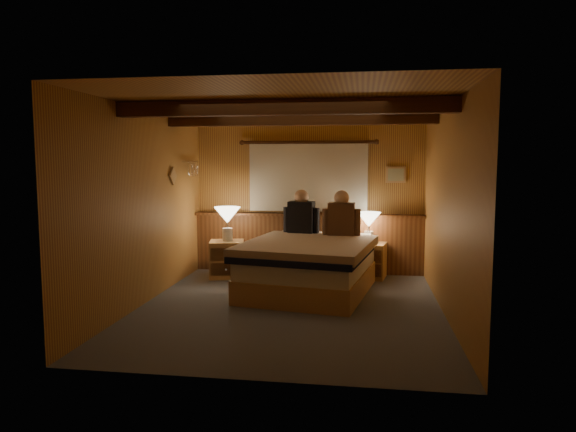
% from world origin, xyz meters
% --- Properties ---
extents(floor, '(4.20, 4.20, 0.00)m').
position_xyz_m(floor, '(0.00, 0.00, 0.00)').
color(floor, '#4E535D').
rests_on(floor, ground).
extents(ceiling, '(4.20, 4.20, 0.00)m').
position_xyz_m(ceiling, '(0.00, 0.00, 2.40)').
color(ceiling, '#E0AB54').
rests_on(ceiling, wall_back).
extents(wall_back, '(3.60, 0.00, 3.60)m').
position_xyz_m(wall_back, '(0.00, 2.10, 1.20)').
color(wall_back, gold).
rests_on(wall_back, floor).
extents(wall_left, '(0.00, 4.20, 4.20)m').
position_xyz_m(wall_left, '(-1.80, 0.00, 1.20)').
color(wall_left, gold).
rests_on(wall_left, floor).
extents(wall_right, '(0.00, 4.20, 4.20)m').
position_xyz_m(wall_right, '(1.80, 0.00, 1.20)').
color(wall_right, gold).
rests_on(wall_right, floor).
extents(wall_front, '(3.60, 0.00, 3.60)m').
position_xyz_m(wall_front, '(0.00, -2.10, 1.20)').
color(wall_front, gold).
rests_on(wall_front, floor).
extents(wainscot, '(3.60, 0.23, 0.94)m').
position_xyz_m(wainscot, '(0.00, 2.04, 0.49)').
color(wainscot, brown).
rests_on(wainscot, wall_back).
extents(curtain_window, '(2.18, 0.09, 1.11)m').
position_xyz_m(curtain_window, '(0.00, 2.03, 1.52)').
color(curtain_window, '#482812').
rests_on(curtain_window, wall_back).
extents(ceiling_beams, '(3.60, 1.65, 0.16)m').
position_xyz_m(ceiling_beams, '(0.00, 0.15, 2.31)').
color(ceiling_beams, '#482812').
rests_on(ceiling_beams, ceiling).
extents(coat_rail, '(0.05, 0.55, 0.24)m').
position_xyz_m(coat_rail, '(-1.72, 1.58, 1.67)').
color(coat_rail, silver).
rests_on(coat_rail, wall_left).
extents(framed_print, '(0.30, 0.04, 0.25)m').
position_xyz_m(framed_print, '(1.35, 2.08, 1.55)').
color(framed_print, tan).
rests_on(framed_print, wall_back).
extents(bed, '(1.88, 2.27, 0.70)m').
position_xyz_m(bed, '(0.16, 0.79, 0.36)').
color(bed, tan).
rests_on(bed, floor).
extents(nightstand_left, '(0.59, 0.55, 0.56)m').
position_xyz_m(nightstand_left, '(-1.18, 1.49, 0.28)').
color(nightstand_left, tan).
rests_on(nightstand_left, floor).
extents(nightstand_right, '(0.55, 0.51, 0.53)m').
position_xyz_m(nightstand_right, '(0.96, 1.76, 0.26)').
color(nightstand_right, tan).
rests_on(nightstand_right, floor).
extents(lamp_left, '(0.40, 0.40, 0.52)m').
position_xyz_m(lamp_left, '(-1.16, 1.50, 0.92)').
color(lamp_left, silver).
rests_on(lamp_left, nightstand_left).
extents(lamp_right, '(0.36, 0.36, 0.47)m').
position_xyz_m(lamp_right, '(0.95, 1.78, 0.86)').
color(lamp_right, silver).
rests_on(lamp_right, nightstand_right).
extents(person_left, '(0.55, 0.27, 0.67)m').
position_xyz_m(person_left, '(-0.05, 1.57, 0.96)').
color(person_left, black).
rests_on(person_left, bed).
extents(person_right, '(0.55, 0.24, 0.67)m').
position_xyz_m(person_right, '(0.55, 1.40, 0.96)').
color(person_right, '#4A2F1D').
rests_on(person_right, bed).
extents(duffel_bag, '(0.49, 0.34, 0.33)m').
position_xyz_m(duffel_bag, '(-1.14, 1.45, 0.14)').
color(duffel_bag, black).
rests_on(duffel_bag, floor).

